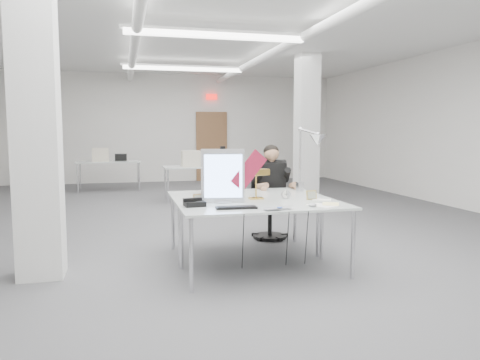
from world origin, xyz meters
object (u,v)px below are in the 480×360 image
object	(u,v)px
laptop	(280,209)
architect_lamp	(308,159)
beige_monitor	(222,178)
desk_main	(264,206)
monitor	(223,176)
bankers_lamp	(256,184)
desk_phone	(194,204)
seated_person	(271,176)
office_chair	(270,202)

from	to	relation	value
laptop	architect_lamp	xyz separation A→B (m)	(0.73, 1.08, 0.42)
laptop	architect_lamp	distance (m)	1.37
laptop	beige_monitor	size ratio (longest dim) A/B	0.69
desk_main	laptop	world-z (taller)	laptop
monitor	laptop	distance (m)	0.82
laptop	bankers_lamp	size ratio (longest dim) A/B	0.84
desk_phone	bankers_lamp	bearing A→B (deg)	18.30
desk_phone	beige_monitor	size ratio (longest dim) A/B	0.49
seated_person	desk_phone	world-z (taller)	seated_person
desk_main	beige_monitor	xyz separation A→B (m)	(-0.27, 0.95, 0.21)
desk_main	laptop	size ratio (longest dim) A/B	6.14
office_chair	desk_phone	xyz separation A→B (m)	(-1.30, -1.49, 0.25)
office_chair	desk_main	bearing A→B (deg)	-109.33
laptop	desk_phone	xyz separation A→B (m)	(-0.78, 0.46, 0.01)
office_chair	monitor	xyz separation A→B (m)	(-0.96, -1.32, 0.51)
bankers_lamp	desk_phone	xyz separation A→B (m)	(-0.76, -0.33, -0.15)
desk_main	seated_person	xyz separation A→B (m)	(0.57, 1.52, 0.16)
beige_monitor	laptop	bearing A→B (deg)	-56.72
desk_main	office_chair	bearing A→B (deg)	70.20
architect_lamp	bankers_lamp	bearing A→B (deg)	-138.77
seated_person	monitor	world-z (taller)	seated_person
bankers_lamp	beige_monitor	xyz separation A→B (m)	(-0.29, 0.53, 0.03)
office_chair	seated_person	bearing A→B (deg)	-89.53
desk_main	monitor	distance (m)	0.56
office_chair	seated_person	size ratio (longest dim) A/B	1.09
office_chair	architect_lamp	xyz separation A→B (m)	(0.20, -0.87, 0.66)
desk_main	architect_lamp	size ratio (longest dim) A/B	2.07
laptop	bankers_lamp	distance (m)	0.82
desk_main	office_chair	distance (m)	1.68
architect_lamp	laptop	bearing A→B (deg)	-103.45
desk_main	desk_phone	distance (m)	0.74
seated_person	beige_monitor	size ratio (longest dim) A/B	2.31
seated_person	bankers_lamp	distance (m)	1.23
seated_person	laptop	world-z (taller)	seated_person
seated_person	architect_lamp	bearing A→B (deg)	-75.70
bankers_lamp	monitor	bearing A→B (deg)	-171.25
bankers_lamp	desk_phone	distance (m)	0.85
desk_phone	beige_monitor	distance (m)	0.99
desk_phone	architect_lamp	world-z (taller)	architect_lamp
office_chair	desk_phone	world-z (taller)	office_chair
desk_main	office_chair	size ratio (longest dim) A/B	1.69
beige_monitor	architect_lamp	size ratio (longest dim) A/B	0.49
seated_person	laptop	bearing A→B (deg)	-104.97
office_chair	desk_phone	bearing A→B (deg)	-130.70
desk_main	beige_monitor	bearing A→B (deg)	105.75
architect_lamp	monitor	bearing A→B (deg)	-138.35
monitor	architect_lamp	world-z (taller)	architect_lamp
bankers_lamp	architect_lamp	xyz separation A→B (m)	(0.74, 0.28, 0.26)
desk_main	laptop	distance (m)	0.38
bankers_lamp	beige_monitor	size ratio (longest dim) A/B	0.82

